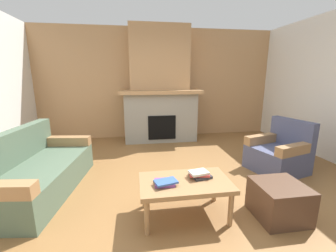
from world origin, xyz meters
TOP-DOWN VIEW (x-y plane):
  - ground at (0.00, 0.00)m, footprint 9.00×9.00m
  - wall_back_wood_panel at (0.00, 3.00)m, footprint 6.00×0.12m
  - fireplace at (0.00, 2.62)m, footprint 1.90×0.82m
  - couch at (-1.97, 0.33)m, footprint 1.06×1.89m
  - armchair at (1.74, 0.45)m, footprint 0.94×0.94m
  - coffee_table at (-0.09, -0.50)m, footprint 1.00×0.60m
  - ottoman at (0.94, -0.69)m, footprint 0.52×0.52m
  - book_stack_near_edge at (-0.32, -0.55)m, footprint 0.26×0.23m
  - book_stack_center at (0.09, -0.44)m, footprint 0.26×0.24m

SIDE VIEW (x-z plane):
  - ground at x=0.00m, z-range 0.00..0.00m
  - ottoman at x=0.94m, z-range 0.00..0.40m
  - couch at x=-1.97m, z-range -0.14..0.71m
  - armchair at x=1.74m, z-range -0.13..0.72m
  - coffee_table at x=-0.09m, z-range 0.16..0.59m
  - book_stack_near_edge at x=-0.32m, z-range 0.43..0.48m
  - book_stack_center at x=0.09m, z-range 0.43..0.50m
  - fireplace at x=0.00m, z-range -0.19..2.51m
  - wall_back_wood_panel at x=0.00m, z-range 0.00..2.70m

